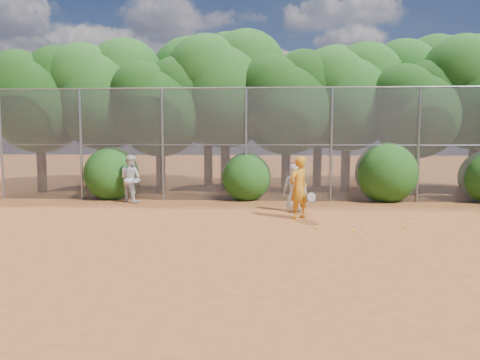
{
  "coord_description": "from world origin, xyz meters",
  "views": [
    {
      "loc": [
        -0.2,
        -10.61,
        2.43
      ],
      "look_at": [
        -1.0,
        2.5,
        1.1
      ],
      "focal_mm": 35.0,
      "sensor_mm": 36.0,
      "label": 1
    }
  ],
  "objects": [
    {
      "name": "tree_3",
      "position": [
        -1.94,
        8.84,
        4.4
      ],
      "size": [
        4.89,
        4.26,
        6.7
      ],
      "color": "black",
      "rests_on": "ground"
    },
    {
      "name": "tree_6",
      "position": [
        5.55,
        8.03,
        3.47
      ],
      "size": [
        3.86,
        3.36,
        5.29
      ],
      "color": "black",
      "rests_on": "ground"
    },
    {
      "name": "tree_4",
      "position": [
        0.55,
        8.24,
        3.76
      ],
      "size": [
        4.19,
        3.64,
        5.73
      ],
      "color": "black",
      "rests_on": "ground"
    },
    {
      "name": "tree_5",
      "position": [
        3.06,
        9.04,
        4.05
      ],
      "size": [
        4.51,
        3.92,
        6.17
      ],
      "color": "black",
      "rests_on": "ground"
    },
    {
      "name": "player_teen",
      "position": [
        0.63,
        3.73,
        0.77
      ],
      "size": [
        0.75,
        0.49,
        1.54
      ],
      "rotation": [
        0.0,
        0.0,
        3.12
      ],
      "color": "silver",
      "rests_on": "ground"
    },
    {
      "name": "bush_1",
      "position": [
        -1.0,
        6.3,
        0.9
      ],
      "size": [
        1.8,
        1.8,
        1.8
      ],
      "primitive_type": "sphere",
      "color": "#184B12",
      "rests_on": "ground"
    },
    {
      "name": "tree_10",
      "position": [
        -2.93,
        11.05,
        4.63
      ],
      "size": [
        5.15,
        4.48,
        7.06
      ],
      "color": "black",
      "rests_on": "ground"
    },
    {
      "name": "ball_0",
      "position": [
        1.88,
        0.86,
        0.03
      ],
      "size": [
        0.07,
        0.07,
        0.07
      ],
      "primitive_type": "sphere",
      "color": "yellow",
      "rests_on": "ground"
    },
    {
      "name": "tree_1",
      "position": [
        -6.94,
        8.54,
        4.16
      ],
      "size": [
        4.64,
        4.03,
        6.35
      ],
      "color": "black",
      "rests_on": "ground"
    },
    {
      "name": "tree_9",
      "position": [
        -7.94,
        10.84,
        4.34
      ],
      "size": [
        4.83,
        4.2,
        6.62
      ],
      "color": "black",
      "rests_on": "ground"
    },
    {
      "name": "tree_7",
      "position": [
        8.06,
        8.64,
        4.28
      ],
      "size": [
        4.77,
        4.14,
        6.53
      ],
      "color": "black",
      "rests_on": "ground"
    },
    {
      "name": "ball_2",
      "position": [
        2.2,
        0.78,
        0.03
      ],
      "size": [
        0.07,
        0.07,
        0.07
      ],
      "primitive_type": "sphere",
      "color": "yellow",
      "rests_on": "ground"
    },
    {
      "name": "tree_2",
      "position": [
        -4.45,
        7.83,
        3.58
      ],
      "size": [
        3.99,
        3.47,
        5.47
      ],
      "color": "black",
      "rests_on": "ground"
    },
    {
      "name": "ball_1",
      "position": [
        2.99,
        2.64,
        0.03
      ],
      "size": [
        0.07,
        0.07,
        0.07
      ],
      "primitive_type": "sphere",
      "color": "yellow",
      "rests_on": "ground"
    },
    {
      "name": "tree_12",
      "position": [
        6.56,
        11.24,
        4.51
      ],
      "size": [
        5.02,
        4.37,
        6.88
      ],
      "color": "black",
      "rests_on": "ground"
    },
    {
      "name": "bush_2",
      "position": [
        4.0,
        6.3,
        1.1
      ],
      "size": [
        2.2,
        2.2,
        2.2
      ],
      "primitive_type": "sphere",
      "color": "#184B12",
      "rests_on": "ground"
    },
    {
      "name": "ball_5",
      "position": [
        3.94,
        2.76,
        0.03
      ],
      "size": [
        0.07,
        0.07,
        0.07
      ],
      "primitive_type": "sphere",
      "color": "yellow",
      "rests_on": "ground"
    },
    {
      "name": "ground",
      "position": [
        0.0,
        0.0,
        0.0
      ],
      "size": [
        80.0,
        80.0,
        0.0
      ],
      "primitive_type": "plane",
      "color": "#954C21",
      "rests_on": "ground"
    },
    {
      "name": "tree_11",
      "position": [
        2.06,
        10.64,
        4.16
      ],
      "size": [
        4.64,
        4.03,
        6.35
      ],
      "color": "black",
      "rests_on": "ground"
    },
    {
      "name": "player_yellow",
      "position": [
        0.65,
        2.56,
        0.89
      ],
      "size": [
        0.89,
        0.75,
        1.78
      ],
      "rotation": [
        0.0,
        0.0,
        3.89
      ],
      "color": "orange",
      "rests_on": "ground"
    },
    {
      "name": "tree_0",
      "position": [
        -9.44,
        8.04,
        3.93
      ],
      "size": [
        4.38,
        3.81,
        6.0
      ],
      "color": "black",
      "rests_on": "ground"
    },
    {
      "name": "ball_4",
      "position": [
        1.02,
        1.11,
        0.03
      ],
      "size": [
        0.07,
        0.07,
        0.07
      ],
      "primitive_type": "sphere",
      "color": "yellow",
      "rests_on": "ground"
    },
    {
      "name": "bush_0",
      "position": [
        -6.0,
        6.3,
        1.0
      ],
      "size": [
        2.0,
        2.0,
        2.0
      ],
      "primitive_type": "sphere",
      "color": "#184B12",
      "rests_on": "ground"
    },
    {
      "name": "ball_3",
      "position": [
        3.31,
        1.46,
        0.03
      ],
      "size": [
        0.07,
        0.07,
        0.07
      ],
      "primitive_type": "sphere",
      "color": "yellow",
      "rests_on": "ground"
    },
    {
      "name": "player_white",
      "position": [
        -5.02,
        5.4,
        0.83
      ],
      "size": [
        1.0,
        0.93,
        1.66
      ],
      "rotation": [
        0.0,
        0.0,
        2.67
      ],
      "color": "silver",
      "rests_on": "ground"
    },
    {
      "name": "fence_back",
      "position": [
        -0.12,
        6.0,
        2.05
      ],
      "size": [
        20.05,
        0.09,
        4.03
      ],
      "color": "gray",
      "rests_on": "ground"
    }
  ]
}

